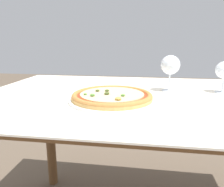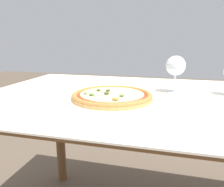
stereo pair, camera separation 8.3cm
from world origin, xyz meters
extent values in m
cube|color=brown|center=(0.00, 0.00, 0.71)|extent=(1.40, 0.81, 0.04)
cube|color=white|center=(0.00, 0.00, 0.73)|extent=(1.50, 0.91, 0.01)
cylinder|color=brown|center=(-0.64, 0.34, 0.35)|extent=(0.06, 0.06, 0.69)
cylinder|color=white|center=(-0.16, -0.11, 0.74)|extent=(0.33, 0.33, 0.01)
cylinder|color=tan|center=(-0.16, -0.11, 0.75)|extent=(0.31, 0.31, 0.01)
torus|color=#B27538|center=(-0.16, -0.11, 0.76)|extent=(0.31, 0.31, 0.02)
cylinder|color=#BC381E|center=(-0.16, -0.11, 0.76)|extent=(0.27, 0.27, 0.00)
cylinder|color=beige|center=(-0.16, -0.11, 0.76)|extent=(0.24, 0.24, 0.00)
ellipsoid|color=#4C7A33|center=(-0.25, -0.15, 0.77)|extent=(0.01, 0.01, 0.01)
ellipsoid|color=#4C7A33|center=(-0.11, -0.15, 0.77)|extent=(0.02, 0.02, 0.01)
ellipsoid|color=#425123|center=(-0.22, -0.08, 0.77)|extent=(0.02, 0.02, 0.01)
ellipsoid|color=#425123|center=(-0.18, -0.13, 0.77)|extent=(0.02, 0.02, 0.01)
ellipsoid|color=#425123|center=(-0.18, -0.08, 0.77)|extent=(0.02, 0.02, 0.01)
ellipsoid|color=#4C7A33|center=(-0.22, -0.16, 0.77)|extent=(0.02, 0.02, 0.01)
ellipsoid|color=#BC9342|center=(-0.12, -0.20, 0.77)|extent=(0.02, 0.02, 0.01)
cube|color=silver|center=(-0.60, -0.20, 0.74)|extent=(0.01, 0.05, 0.00)
cube|color=silver|center=(-0.59, -0.20, 0.74)|extent=(0.01, 0.05, 0.00)
cube|color=silver|center=(-0.58, -0.20, 0.74)|extent=(0.01, 0.05, 0.00)
cube|color=silver|center=(-0.57, -0.20, 0.74)|extent=(0.01, 0.05, 0.00)
cylinder|color=silver|center=(0.08, 0.10, 0.74)|extent=(0.06, 0.06, 0.00)
cylinder|color=silver|center=(0.08, 0.10, 0.78)|extent=(0.01, 0.01, 0.08)
sphere|color=silver|center=(0.08, 0.10, 0.86)|extent=(0.09, 0.09, 0.09)
camera|label=1|loc=(-0.04, -0.91, 0.96)|focal=35.00mm
camera|label=2|loc=(0.04, -0.90, 0.96)|focal=35.00mm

